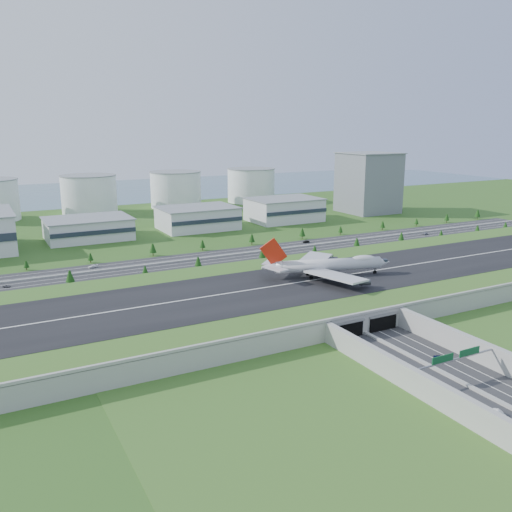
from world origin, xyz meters
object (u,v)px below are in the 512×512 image
car_5 (306,242)px  car_1 (499,413)px  car_4 (7,286)px  car_0 (400,362)px  office_tower (368,183)px  car_7 (93,266)px  car_6 (425,233)px  boeing_747 (327,265)px  car_2 (439,358)px

car_5 → car_1: bearing=-23.3°
car_4 → car_5: 194.74m
car_1 → car_0: bearing=99.5°
car_1 → office_tower: bearing=64.4°
car_5 → car_7: car_5 is taller
car_6 → car_4: bearing=74.0°
boeing_747 → car_2: size_ratio=13.20×
boeing_747 → car_0: (-25.98, -80.97, -13.08)m
car_2 → car_4: 210.49m
car_2 → car_6: (160.67, 168.86, 0.12)m
car_1 → car_5: bearing=78.3°
boeing_747 → car_5: (53.92, 101.57, -12.95)m
office_tower → car_6: (-31.99, -107.60, -26.57)m
car_4 → car_6: car_6 is taller
car_2 → car_6: car_6 is taller
car_1 → car_2: (13.80, 35.78, -0.10)m
boeing_747 → car_2: boeing_747 is taller
boeing_747 → car_2: bearing=-81.1°
boeing_747 → car_7: (-92.82, 101.92, -12.96)m
car_5 → car_6: 97.21m
car_0 → car_7: bearing=133.6°
boeing_747 → car_2: (-11.06, -84.37, -13.07)m
car_0 → car_4: (-113.87, 163.09, -0.02)m
office_tower → car_1: bearing=-123.5°
office_tower → car_5: (-127.69, -90.51, -26.57)m
office_tower → car_2: bearing=-124.9°
office_tower → boeing_747: office_tower is taller
car_1 → car_5: (78.78, 221.73, 0.02)m
car_1 → car_5: 235.31m
car_2 → car_5: size_ratio=1.00×
car_1 → car_4: (-114.98, 202.28, -0.13)m
car_6 → car_7: size_ratio=1.06×
car_5 → car_7: size_ratio=0.90×
car_4 → car_5: bearing=-61.1°
office_tower → boeing_747: bearing=-133.4°
office_tower → car_6: bearing=-106.6°
office_tower → car_4: office_tower is taller
car_2 → car_6: size_ratio=0.85×
car_7 → office_tower: bearing=97.8°
car_1 → car_2: car_1 is taller
car_7 → car_6: bearing=75.5°
car_4 → car_7: (47.03, 19.79, 0.14)m
car_4 → car_6: (289.46, 2.36, 0.15)m
car_0 → car_1: size_ratio=0.83×
office_tower → car_0: size_ratio=13.82×
office_tower → boeing_747: (-181.60, -192.09, -13.62)m
car_1 → car_7: (-67.96, 222.07, 0.01)m
car_6 → car_1: bearing=123.0°
car_7 → boeing_747: bearing=32.0°
car_5 → car_7: (-146.74, 0.35, -0.01)m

